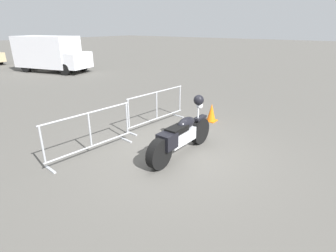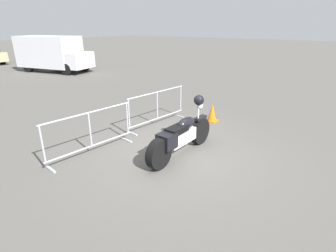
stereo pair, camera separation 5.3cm
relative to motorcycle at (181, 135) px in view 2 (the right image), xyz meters
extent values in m
plane|color=#54514C|center=(0.05, 0.12, -0.51)|extent=(120.00, 120.00, 0.00)
cylinder|color=black|center=(0.84, -0.02, -0.17)|extent=(0.70, 0.21, 0.69)
cylinder|color=black|center=(-0.84, 0.02, -0.17)|extent=(0.70, 0.21, 0.69)
cube|color=silver|center=(0.00, 0.00, -0.06)|extent=(0.91, 0.28, 0.30)
ellipsoid|color=black|center=(0.20, 0.00, 0.25)|extent=(0.61, 0.29, 0.28)
cube|color=black|center=(-0.19, 0.00, 0.20)|extent=(0.57, 0.31, 0.13)
cube|color=black|center=(-0.56, 0.01, 0.05)|extent=(0.40, 0.35, 0.35)
cube|color=black|center=(0.84, -0.02, 0.20)|extent=(0.44, 0.16, 0.06)
cylinder|color=silver|center=(0.73, -0.02, 0.35)|extent=(0.04, 0.04, 0.49)
sphere|color=silver|center=(0.79, -0.02, 0.54)|extent=(0.17, 0.17, 0.17)
sphere|color=black|center=(0.73, -0.02, 0.70)|extent=(0.26, 0.26, 0.26)
cylinder|color=#9EA0A5|center=(-1.27, 1.78, 0.54)|extent=(2.35, 0.28, 0.04)
cylinder|color=#9EA0A5|center=(-1.27, 1.78, -0.31)|extent=(2.35, 0.28, 0.04)
cylinder|color=#9EA0A5|center=(-2.40, 1.89, 0.11)|extent=(0.05, 0.05, 0.85)
cylinder|color=#9EA0A5|center=(-1.27, 1.78, 0.11)|extent=(0.05, 0.05, 0.85)
cylinder|color=#9EA0A5|center=(-0.15, 1.66, 0.11)|extent=(0.05, 0.05, 0.85)
cube|color=#9EA0A5|center=(-2.33, 1.88, -0.50)|extent=(0.10, 0.44, 0.03)
cube|color=#9EA0A5|center=(-0.22, 1.67, -0.50)|extent=(0.10, 0.44, 0.03)
cylinder|color=#9EA0A5|center=(1.27, 1.78, 0.54)|extent=(2.35, 0.28, 0.04)
cylinder|color=#9EA0A5|center=(1.27, 1.78, -0.31)|extent=(2.35, 0.28, 0.04)
cylinder|color=#9EA0A5|center=(0.15, 1.89, 0.11)|extent=(0.05, 0.05, 0.85)
cylinder|color=#9EA0A5|center=(1.27, 1.78, 0.11)|extent=(0.05, 0.05, 0.85)
cylinder|color=#9EA0A5|center=(2.40, 1.66, 0.11)|extent=(0.05, 0.05, 0.85)
cube|color=#9EA0A5|center=(0.22, 1.88, -0.50)|extent=(0.10, 0.44, 0.03)
cube|color=#9EA0A5|center=(2.33, 1.67, -0.50)|extent=(0.10, 0.44, 0.03)
cube|color=silver|center=(5.03, 14.21, 0.80)|extent=(3.00, 4.48, 2.00)
cube|color=silver|center=(5.68, 11.79, 0.33)|extent=(2.07, 1.37, 1.00)
cylinder|color=black|center=(6.39, 12.40, -0.15)|extent=(0.42, 0.76, 0.72)
cylinder|color=black|center=(4.77, 11.96, -0.15)|extent=(0.42, 0.76, 0.72)
cylinder|color=black|center=(5.53, 15.59, -0.15)|extent=(0.42, 0.76, 0.72)
cylinder|color=black|center=(3.91, 15.15, -0.15)|extent=(0.42, 0.76, 0.72)
cylinder|color=black|center=(4.54, 20.66, -0.19)|extent=(0.27, 0.66, 0.65)
cylinder|color=#ADA89E|center=(6.25, 15.42, -0.44)|extent=(3.82, 3.82, 0.14)
cylinder|color=#38662D|center=(6.25, 15.42, -0.36)|extent=(3.52, 3.52, 0.02)
sphere|color=#1E511E|center=(6.14, 16.16, 0.08)|extent=(1.06, 1.06, 1.06)
sphere|color=#286023|center=(6.16, 15.84, 0.10)|extent=(1.10, 1.10, 1.10)
sphere|color=#1E511E|center=(5.88, 15.36, 0.04)|extent=(0.97, 0.97, 0.97)
sphere|color=#33702D|center=(6.97, 15.24, -0.04)|extent=(0.77, 0.77, 0.77)
cube|color=orange|center=(2.59, 0.54, -0.50)|extent=(0.34, 0.34, 0.03)
cone|color=orange|center=(2.59, 0.54, -0.20)|extent=(0.28, 0.28, 0.56)
camera|label=1|loc=(-4.82, -3.15, 2.44)|focal=28.00mm
camera|label=2|loc=(-4.79, -3.19, 2.44)|focal=28.00mm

